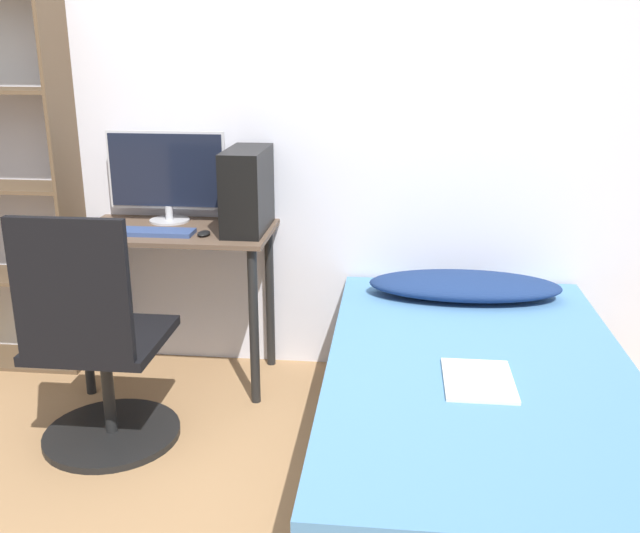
% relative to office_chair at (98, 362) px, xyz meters
% --- Properties ---
extents(wall_back, '(8.00, 0.05, 2.50)m').
position_rel_office_chair_xyz_m(wall_back, '(0.49, 0.94, 0.87)').
color(wall_back, silver).
rests_on(wall_back, ground_plane).
extents(desk, '(0.91, 0.51, 0.77)m').
position_rel_office_chair_xyz_m(desk, '(0.15, 0.65, 0.24)').
color(desk, brown).
rests_on(desk, ground_plane).
extents(office_chair, '(0.57, 0.57, 1.02)m').
position_rel_office_chair_xyz_m(office_chair, '(0.00, 0.00, 0.00)').
color(office_chair, black).
rests_on(office_chair, ground_plane).
extents(bed, '(1.16, 1.98, 0.49)m').
position_rel_office_chair_xyz_m(bed, '(1.50, -0.08, -0.14)').
color(bed, '#4C3D2D').
rests_on(bed, ground_plane).
extents(pillow, '(0.88, 0.36, 0.11)m').
position_rel_office_chair_xyz_m(pillow, '(1.50, 0.65, 0.16)').
color(pillow, navy).
rests_on(pillow, bed).
extents(magazine, '(0.24, 0.32, 0.01)m').
position_rel_office_chair_xyz_m(magazine, '(1.48, -0.23, 0.11)').
color(magazine, silver).
rests_on(magazine, bed).
extents(monitor, '(0.58, 0.19, 0.44)m').
position_rel_office_chair_xyz_m(monitor, '(0.07, 0.80, 0.62)').
color(monitor, '#B7B7BC').
rests_on(monitor, desk).
extents(keyboard, '(0.43, 0.12, 0.02)m').
position_rel_office_chair_xyz_m(keyboard, '(0.05, 0.55, 0.40)').
color(keyboard, '#33477A').
rests_on(keyboard, desk).
extents(pc_tower, '(0.18, 0.42, 0.38)m').
position_rel_office_chair_xyz_m(pc_tower, '(0.49, 0.68, 0.58)').
color(pc_tower, black).
rests_on(pc_tower, desk).
extents(mouse, '(0.06, 0.09, 0.02)m').
position_rel_office_chair_xyz_m(mouse, '(0.31, 0.55, 0.40)').
color(mouse, black).
rests_on(mouse, desk).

